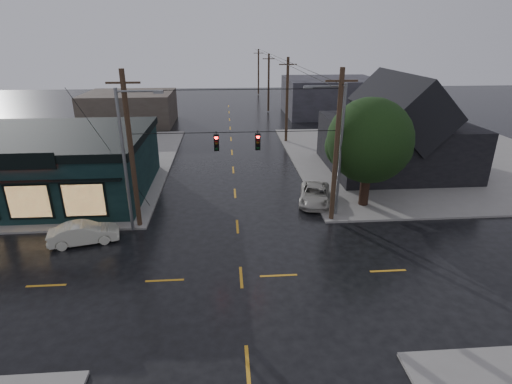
{
  "coord_description": "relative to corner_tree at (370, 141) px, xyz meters",
  "views": [
    {
      "loc": [
        -0.58,
        -17.98,
        11.99
      ],
      "look_at": [
        1.18,
        5.12,
        2.8
      ],
      "focal_mm": 28.0,
      "sensor_mm": 36.0,
      "label": 1
    }
  ],
  "objects": [
    {
      "name": "corner_tree",
      "position": [
        0.0,
        0.0,
        0.0
      ],
      "size": [
        6.05,
        6.05,
        7.89
      ],
      "color": "black",
      "rests_on": "ground"
    },
    {
      "name": "sidewalk_nw",
      "position": [
        -29.49,
        11.26,
        -4.91
      ],
      "size": [
        28.0,
        28.0,
        0.15
      ],
      "primitive_type": "cube",
      "color": "gray",
      "rests_on": "ground"
    },
    {
      "name": "streetlight_nw",
      "position": [
        -16.29,
        -2.94,
        -4.99
      ],
      "size": [
        5.4,
        0.3,
        9.15
      ],
      "primitive_type": null,
      "color": "slate",
      "rests_on": "ground"
    },
    {
      "name": "ground_plane",
      "position": [
        -9.49,
        -8.74,
        -4.99
      ],
      "size": [
        160.0,
        160.0,
        0.0
      ],
      "primitive_type": "plane",
      "color": "black"
    },
    {
      "name": "utility_pole_nw",
      "position": [
        -15.99,
        -2.24,
        -4.99
      ],
      "size": [
        2.0,
        0.32,
        10.15
      ],
      "primitive_type": null,
      "color": "#362518",
      "rests_on": "ground"
    },
    {
      "name": "utility_pole_far_b",
      "position": [
        -2.99,
        39.26,
        -4.99
      ],
      "size": [
        2.0,
        0.32,
        9.15
      ],
      "primitive_type": null,
      "color": "#362518",
      "rests_on": "ground"
    },
    {
      "name": "utility_pole_ne",
      "position": [
        -2.99,
        -2.24,
        -4.99
      ],
      "size": [
        2.0,
        0.32,
        10.15
      ],
      "primitive_type": null,
      "color": "#362518",
      "rests_on": "ground"
    },
    {
      "name": "streetlight_ne",
      "position": [
        -2.49,
        -1.54,
        -4.99
      ],
      "size": [
        5.4,
        0.3,
        9.15
      ],
      "primitive_type": null,
      "color": "slate",
      "rests_on": "ground"
    },
    {
      "name": "bg_building_west",
      "position": [
        -23.49,
        31.26,
        -2.79
      ],
      "size": [
        12.0,
        10.0,
        4.4
      ],
      "primitive_type": "cube",
      "color": "#3C322B",
      "rests_on": "ground"
    },
    {
      "name": "sedan_cream",
      "position": [
        -18.93,
        -4.26,
        -4.32
      ],
      "size": [
        4.28,
        2.36,
        1.34
      ],
      "primitive_type": "imported",
      "rotation": [
        0.0,
        0.0,
        1.82
      ],
      "color": "beige",
      "rests_on": "ground"
    },
    {
      "name": "suv_silver",
      "position": [
        -3.49,
        0.91,
        -4.33
      ],
      "size": [
        3.23,
        5.14,
        1.32
      ],
      "primitive_type": "imported",
      "rotation": [
        0.0,
        0.0,
        -0.23
      ],
      "color": "#B1AEA3",
      "rests_on": "ground"
    },
    {
      "name": "sidewalk_ne",
      "position": [
        10.51,
        11.26,
        -4.91
      ],
      "size": [
        28.0,
        28.0,
        0.15
      ],
      "primitive_type": "cube",
      "color": "gray",
      "rests_on": "ground"
    },
    {
      "name": "utility_pole_far_c",
      "position": [
        -2.99,
        59.26,
        -4.99
      ],
      "size": [
        2.0,
        0.32,
        9.15
      ],
      "primitive_type": null,
      "color": "#362518",
      "rests_on": "ground"
    },
    {
      "name": "span_signal_assembly",
      "position": [
        -9.4,
        -2.24,
        0.71
      ],
      "size": [
        13.0,
        0.48,
        1.23
      ],
      "color": "black",
      "rests_on": "ground"
    },
    {
      "name": "ne_building",
      "position": [
        5.51,
        8.26,
        -0.52
      ],
      "size": [
        12.6,
        11.6,
        8.75
      ],
      "color": "black",
      "rests_on": "ground"
    },
    {
      "name": "pizza_shop",
      "position": [
        -24.49,
        4.2,
        -2.43
      ],
      "size": [
        16.3,
        12.34,
        4.9
      ],
      "color": "black",
      "rests_on": "ground"
    },
    {
      "name": "bg_building_east",
      "position": [
        6.51,
        36.26,
        -2.19
      ],
      "size": [
        14.0,
        12.0,
        5.6
      ],
      "primitive_type": "cube",
      "color": "#28272C",
      "rests_on": "ground"
    },
    {
      "name": "utility_pole_far_a",
      "position": [
        -2.99,
        19.26,
        -4.99
      ],
      "size": [
        2.0,
        0.32,
        9.65
      ],
      "primitive_type": null,
      "color": "#362518",
      "rests_on": "ground"
    }
  ]
}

